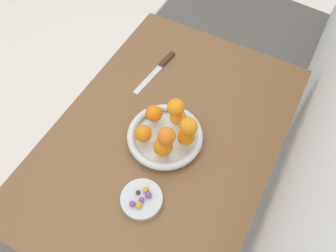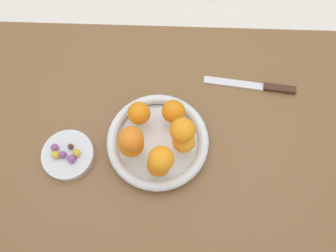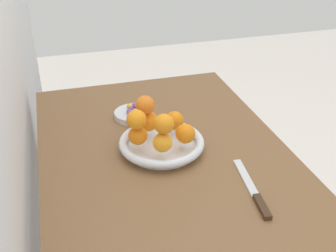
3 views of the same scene
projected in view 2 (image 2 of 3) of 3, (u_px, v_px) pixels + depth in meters
ground_plane at (165, 193)px, 1.56m from camera, size 6.00×6.00×0.00m
dining_table at (164, 152)px, 0.95m from camera, size 1.10×0.76×0.74m
fruit_bowl at (158, 141)px, 0.85m from camera, size 0.26×0.26×0.04m
candy_dish at (68, 155)px, 0.85m from camera, size 0.13×0.13×0.02m
orange_0 at (173, 112)px, 0.83m from camera, size 0.06×0.06×0.06m
orange_1 at (139, 113)px, 0.83m from camera, size 0.06×0.06×0.06m
orange_2 at (131, 144)px, 0.79m from camera, size 0.07×0.07×0.07m
orange_3 at (159, 165)px, 0.78m from camera, size 0.06×0.06×0.06m
orange_4 at (184, 141)px, 0.80m from camera, size 0.06×0.06×0.06m
orange_5 at (160, 159)px, 0.72m from camera, size 0.06×0.06×0.06m
orange_6 at (131, 139)px, 0.73m from camera, size 0.06×0.06×0.06m
orange_7 at (183, 130)px, 0.75m from camera, size 0.06×0.06×0.06m
candy_ball_0 at (56, 155)px, 0.82m from camera, size 0.02×0.02×0.02m
candy_ball_1 at (76, 153)px, 0.83m from camera, size 0.02×0.02×0.02m
candy_ball_2 at (71, 159)px, 0.82m from camera, size 0.02×0.02×0.02m
candy_ball_3 at (63, 154)px, 0.83m from camera, size 0.02×0.02×0.02m
candy_ball_4 at (55, 147)px, 0.83m from camera, size 0.02×0.02×0.02m
candy_ball_5 at (71, 147)px, 0.84m from camera, size 0.01×0.01×0.01m
knife at (258, 86)px, 0.93m from camera, size 0.26×0.05×0.01m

